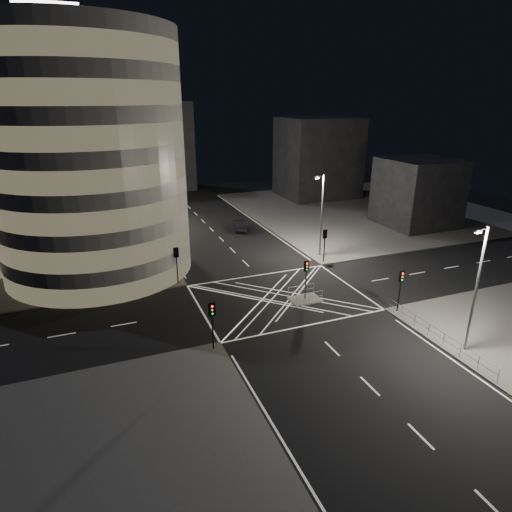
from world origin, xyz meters
name	(u,v)px	position (x,y,z in m)	size (l,w,h in m)	color
ground	(280,297)	(0.00, 0.00, 0.00)	(120.00, 120.00, 0.00)	black
sidewalk_far_right	(366,209)	(29.00, 27.00, 0.07)	(42.00, 42.00, 0.15)	#555350
central_island	(305,300)	(2.00, -1.50, 0.07)	(3.00, 2.00, 0.15)	slate
office_tower_curved	(42,155)	(-20.74, 18.74, 12.65)	(30.00, 29.00, 27.20)	gray
office_block_rear	(46,148)	(-22.00, 42.00, 11.15)	(24.00, 16.00, 22.00)	gray
building_right_far	(318,158)	(26.00, 40.00, 7.65)	(14.00, 12.00, 15.00)	black
building_right_near	(417,192)	(30.00, 16.00, 5.15)	(10.00, 10.00, 10.00)	black
building_far_end	(148,147)	(-4.00, 58.00, 9.00)	(18.00, 8.00, 18.00)	black
tree_a	(155,237)	(-10.50, 9.00, 4.86)	(4.76, 4.76, 7.46)	black
tree_b	(147,222)	(-10.50, 15.00, 4.95)	(5.16, 5.16, 7.77)	black
tree_c	(141,210)	(-10.50, 21.00, 4.88)	(4.03, 4.03, 7.06)	black
tree_d	(135,200)	(-10.50, 27.00, 4.97)	(5.30, 5.30, 7.87)	black
tree_e	(131,195)	(-10.50, 33.00, 4.43)	(4.32, 4.32, 6.77)	black
traffic_signal_fl	(176,259)	(-8.80, 6.80, 2.91)	(0.55, 0.22, 4.00)	black
traffic_signal_nl	(212,317)	(-8.80, -6.80, 2.91)	(0.55, 0.22, 4.00)	black
traffic_signal_fr	(325,240)	(8.80, 6.80, 2.91)	(0.55, 0.22, 4.00)	black
traffic_signal_nr	(401,283)	(8.80, -6.80, 2.91)	(0.55, 0.22, 4.00)	black
traffic_signal_island	(306,273)	(2.00, -1.50, 2.91)	(0.55, 0.22, 4.00)	black
street_lamp_left_near	(160,222)	(-9.44, 12.00, 5.54)	(1.25, 0.25, 10.00)	slate
street_lamp_left_far	(140,191)	(-9.44, 30.00, 5.54)	(1.25, 0.25, 10.00)	slate
street_lamp_right_far	(321,213)	(9.44, 9.00, 5.54)	(1.25, 0.25, 10.00)	slate
street_lamp_right_near	(476,286)	(9.44, -14.00, 5.54)	(1.25, 0.25, 10.00)	slate
railing_near_right	(436,334)	(8.30, -12.15, 0.70)	(0.06, 11.70, 1.10)	slate
railing_island_south	(310,297)	(2.00, -2.40, 0.70)	(2.80, 0.06, 1.10)	slate
railing_island_north	(301,290)	(2.00, -0.60, 0.70)	(2.80, 0.06, 1.10)	slate
sedan	(240,225)	(3.86, 23.23, 0.77)	(1.63, 4.67, 1.54)	black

